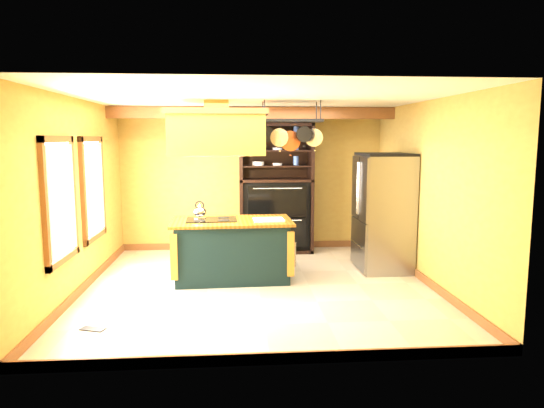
{
  "coord_description": "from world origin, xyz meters",
  "views": [
    {
      "loc": [
        -0.33,
        -6.86,
        2.15
      ],
      "look_at": [
        0.22,
        0.3,
        1.17
      ],
      "focal_mm": 32.0,
      "sensor_mm": 36.0,
      "label": 1
    }
  ],
  "objects": [
    {
      "name": "ceiling_beam",
      "position": [
        0.0,
        1.7,
        2.59
      ],
      "size": [
        5.0,
        0.15,
        0.2
      ],
      "primitive_type": "cube",
      "color": "#96572E",
      "rests_on": "ceiling"
    },
    {
      "name": "wall_left",
      "position": [
        -2.5,
        0.0,
        1.35
      ],
      "size": [
        0.02,
        5.0,
        2.7
      ],
      "primitive_type": "cube",
      "color": "gold",
      "rests_on": "floor"
    },
    {
      "name": "refrigerator",
      "position": [
        2.08,
        0.8,
        0.91
      ],
      "size": [
        0.81,
        0.96,
        1.87
      ],
      "color": "gray",
      "rests_on": "floor"
    },
    {
      "name": "wall_right",
      "position": [
        2.5,
        0.0,
        1.35
      ],
      "size": [
        0.02,
        5.0,
        2.7
      ],
      "primitive_type": "cube",
      "color": "gold",
      "rests_on": "floor"
    },
    {
      "name": "floor",
      "position": [
        0.0,
        0.0,
        0.0
      ],
      "size": [
        5.0,
        5.0,
        0.0
      ],
      "primitive_type": "plane",
      "color": "beige",
      "rests_on": "ground"
    },
    {
      "name": "hutch",
      "position": [
        0.44,
        2.24,
        0.93
      ],
      "size": [
        1.37,
        0.62,
        2.43
      ],
      "color": "black",
      "rests_on": "floor"
    },
    {
      "name": "wall_back",
      "position": [
        0.0,
        2.5,
        1.35
      ],
      "size": [
        5.0,
        0.02,
        2.7
      ],
      "primitive_type": "cube",
      "color": "gold",
      "rests_on": "floor"
    },
    {
      "name": "pot_rack",
      "position": [
        0.52,
        0.41,
        2.3
      ],
      "size": [
        0.98,
        0.46,
        0.75
      ],
      "color": "black",
      "rests_on": "ceiling"
    },
    {
      "name": "window_far",
      "position": [
        -2.47,
        0.6,
        1.4
      ],
      "size": [
        0.06,
        1.06,
        1.56
      ],
      "color": "#96572E",
      "rests_on": "wall_left"
    },
    {
      "name": "range_hood",
      "position": [
        -0.59,
        0.4,
        2.25
      ],
      "size": [
        1.48,
        0.84,
        0.8
      ],
      "color": "#A8712A",
      "rests_on": "ceiling"
    },
    {
      "name": "kitchen_island",
      "position": [
        -0.39,
        0.4,
        0.47
      ],
      "size": [
        1.85,
        1.08,
        1.11
      ],
      "rotation": [
        0.0,
        0.0,
        0.04
      ],
      "color": "black",
      "rests_on": "floor"
    },
    {
      "name": "window_near",
      "position": [
        -2.47,
        -0.8,
        1.4
      ],
      "size": [
        0.06,
        1.06,
        1.56
      ],
      "color": "#96572E",
      "rests_on": "wall_left"
    },
    {
      "name": "floor_register",
      "position": [
        -1.95,
        -1.48,
        0.01
      ],
      "size": [
        0.3,
        0.2,
        0.01
      ],
      "primitive_type": "cube",
      "rotation": [
        0.0,
        0.0,
        -0.32
      ],
      "color": "black",
      "rests_on": "floor"
    },
    {
      "name": "ceiling",
      "position": [
        0.0,
        0.0,
        2.7
      ],
      "size": [
        5.0,
        5.0,
        0.0
      ],
      "primitive_type": "plane",
      "rotation": [
        3.14,
        0.0,
        0.0
      ],
      "color": "white",
      "rests_on": "wall_back"
    },
    {
      "name": "wall_front",
      "position": [
        0.0,
        -2.5,
        1.35
      ],
      "size": [
        5.0,
        0.02,
        2.7
      ],
      "primitive_type": "cube",
      "color": "gold",
      "rests_on": "floor"
    }
  ]
}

